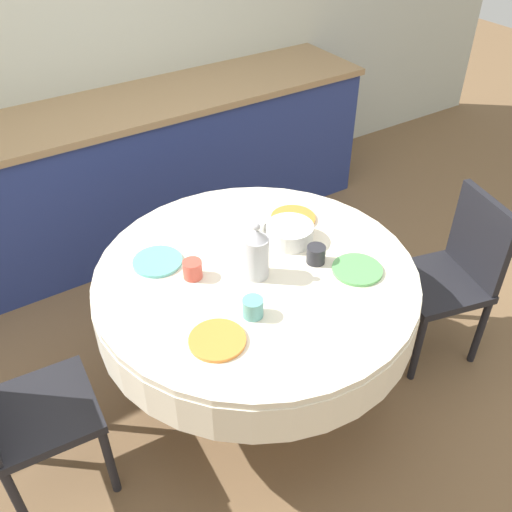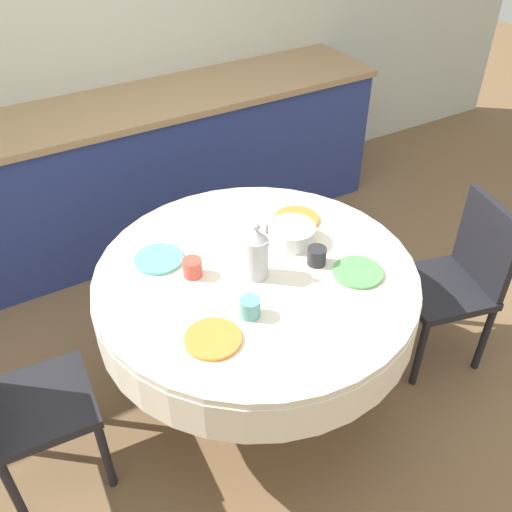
# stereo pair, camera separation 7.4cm
# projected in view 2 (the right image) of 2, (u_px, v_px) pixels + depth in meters

# --- Properties ---
(ground_plane) EXTENTS (12.00, 12.00, 0.00)m
(ground_plane) POSITION_uv_depth(u_px,v_px,m) (256.00, 390.00, 2.79)
(ground_plane) COLOR brown
(wall_back) EXTENTS (7.00, 0.05, 2.60)m
(wall_back) POSITION_uv_depth(u_px,v_px,m) (92.00, 19.00, 3.25)
(wall_back) COLOR beige
(wall_back) RESTS_ON ground_plane
(kitchen_counter) EXTENTS (3.24, 0.64, 0.91)m
(kitchen_counter) POSITION_uv_depth(u_px,v_px,m) (133.00, 174.00, 3.54)
(kitchen_counter) COLOR navy
(kitchen_counter) RESTS_ON ground_plane
(dining_table) EXTENTS (1.34, 1.34, 0.75)m
(dining_table) POSITION_uv_depth(u_px,v_px,m) (256.00, 294.00, 2.40)
(dining_table) COLOR tan
(dining_table) RESTS_ON ground_plane
(chair_left) EXTENTS (0.48, 0.48, 0.87)m
(chair_left) POSITION_uv_depth(u_px,v_px,m) (458.00, 276.00, 2.72)
(chair_left) COLOR black
(chair_left) RESTS_ON ground_plane
(chair_right) EXTENTS (0.43, 0.43, 0.87)m
(chair_right) POSITION_uv_depth(u_px,v_px,m) (16.00, 401.00, 2.14)
(chair_right) COLOR black
(chair_right) RESTS_ON ground_plane
(plate_near_left) EXTENTS (0.21, 0.21, 0.01)m
(plate_near_left) POSITION_uv_depth(u_px,v_px,m) (213.00, 339.00, 2.02)
(plate_near_left) COLOR orange
(plate_near_left) RESTS_ON dining_table
(cup_near_left) EXTENTS (0.08, 0.08, 0.08)m
(cup_near_left) POSITION_uv_depth(u_px,v_px,m) (250.00, 308.00, 2.10)
(cup_near_left) COLOR #5BA39E
(cup_near_left) RESTS_ON dining_table
(plate_near_right) EXTENTS (0.21, 0.21, 0.01)m
(plate_near_right) POSITION_uv_depth(u_px,v_px,m) (358.00, 272.00, 2.31)
(plate_near_right) COLOR #5BA85B
(plate_near_right) RESTS_ON dining_table
(cup_near_right) EXTENTS (0.08, 0.08, 0.08)m
(cup_near_right) POSITION_uv_depth(u_px,v_px,m) (317.00, 256.00, 2.35)
(cup_near_right) COLOR #28282D
(cup_near_right) RESTS_ON dining_table
(plate_far_left) EXTENTS (0.21, 0.21, 0.01)m
(plate_far_left) POSITION_uv_depth(u_px,v_px,m) (159.00, 259.00, 2.38)
(plate_far_left) COLOR #60BCB7
(plate_far_left) RESTS_ON dining_table
(cup_far_left) EXTENTS (0.08, 0.08, 0.08)m
(cup_far_left) POSITION_uv_depth(u_px,v_px,m) (192.00, 268.00, 2.29)
(cup_far_left) COLOR #CC4C3D
(cup_far_left) RESTS_ON dining_table
(plate_far_right) EXTENTS (0.21, 0.21, 0.01)m
(plate_far_right) POSITION_uv_depth(u_px,v_px,m) (297.00, 219.00, 2.62)
(plate_far_right) COLOR orange
(plate_far_right) RESTS_ON dining_table
(cup_far_right) EXTENTS (0.08, 0.08, 0.08)m
(cup_far_right) POSITION_uv_depth(u_px,v_px,m) (260.00, 228.00, 2.51)
(cup_far_right) COLOR white
(cup_far_right) RESTS_ON dining_table
(coffee_carafe) EXTENTS (0.10, 0.10, 0.25)m
(coffee_carafe) POSITION_uv_depth(u_px,v_px,m) (256.00, 254.00, 2.24)
(coffee_carafe) COLOR #B2B2B7
(coffee_carafe) RESTS_ON dining_table
(fruit_bowl) EXTENTS (0.21, 0.21, 0.08)m
(fruit_bowl) POSITION_uv_depth(u_px,v_px,m) (292.00, 234.00, 2.47)
(fruit_bowl) COLOR silver
(fruit_bowl) RESTS_ON dining_table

